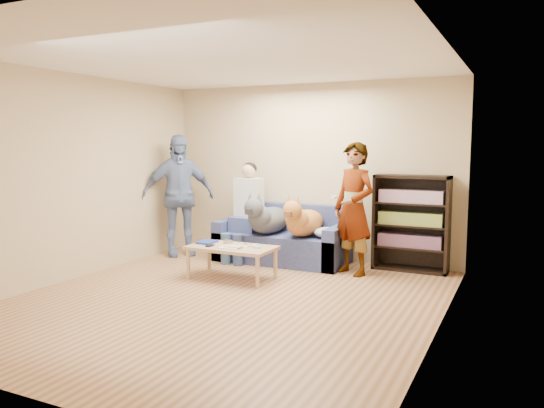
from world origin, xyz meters
The scene contains 27 objects.
ground centered at (0.00, 0.00, 0.00)m, with size 5.00×5.00×0.00m, color brown.
ceiling centered at (0.00, 0.00, 2.60)m, with size 5.00×5.00×0.00m, color white.
wall_back centered at (0.00, 2.50, 1.30)m, with size 4.50×4.50×0.00m, color tan.
wall_front centered at (0.00, -2.50, 1.30)m, with size 4.50×4.50×0.00m, color tan.
wall_left centered at (-2.25, 0.00, 1.30)m, with size 5.00×5.00×0.00m, color tan.
wall_right centered at (2.25, 0.00, 1.30)m, with size 5.00×5.00×0.00m, color tan.
blanket centered at (0.52, 1.94, 0.50)m, with size 0.43×0.36×0.15m, color #B1B1B6.
person_standing_right centered at (0.91, 1.79, 0.87)m, with size 0.63×0.42×1.74m, color gray.
person_standing_left centered at (-1.88, 1.79, 0.93)m, with size 1.09×0.45×1.86m, color #7289B7.
held_controller centered at (0.71, 1.59, 1.03)m, with size 0.04×0.12×0.03m, color white.
notebook_blue centered at (-0.82, 0.93, 0.43)m, with size 0.20×0.26×0.03m, color navy.
papers centered at (-0.37, 0.78, 0.43)m, with size 0.26×0.20×0.01m, color white.
magazine centered at (-0.34, 0.80, 0.44)m, with size 0.22×0.17×0.01m, color #AEA08B.
camera_silver centered at (-0.54, 1.00, 0.45)m, with size 0.11×0.06×0.05m, color #BAB9BE.
controller_a centered at (-0.14, 0.98, 0.43)m, with size 0.04×0.13×0.03m, color silver.
controller_b centered at (-0.06, 0.90, 0.43)m, with size 0.09×0.06×0.03m, color silver.
headphone_cup_a centered at (-0.22, 0.86, 0.43)m, with size 0.07×0.07×0.02m, color white.
headphone_cup_b centered at (-0.22, 0.94, 0.43)m, with size 0.07×0.07×0.02m, color silver.
pen_orange centered at (-0.44, 0.72, 0.42)m, with size 0.01×0.01×0.14m, color #D1621D.
pen_black centered at (-0.30, 1.06, 0.42)m, with size 0.01×0.01×0.14m, color black.
wallet centered at (-0.67, 0.76, 0.43)m, with size 0.07×0.12×0.01m, color black.
sofa centered at (-0.25, 2.10, 0.28)m, with size 1.90×0.85×0.82m.
person_seated centered at (-0.80, 1.97, 0.77)m, with size 0.40×0.73×1.47m.
dog_gray centered at (-0.41, 1.87, 0.65)m, with size 0.44×1.26×0.63m.
dog_tan centered at (0.14, 1.90, 0.64)m, with size 0.42×1.17×0.61m.
coffee_table centered at (-0.42, 0.88, 0.37)m, with size 1.10×0.60×0.42m.
bookshelf centered at (1.55, 2.33, 0.68)m, with size 1.00×0.34×1.30m.
Camera 1 is at (2.93, -4.88, 1.73)m, focal length 35.00 mm.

